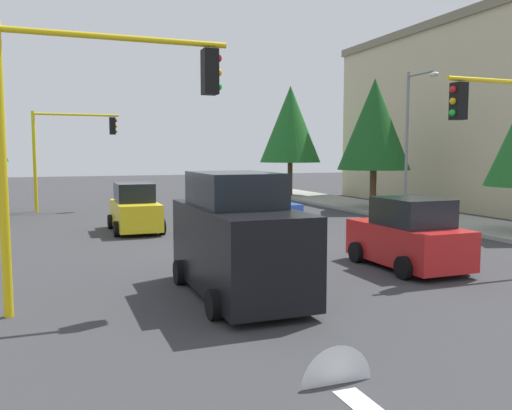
# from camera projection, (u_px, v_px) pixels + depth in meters

# --- Properties ---
(ground_plane) EXTENTS (120.00, 120.00, 0.00)m
(ground_plane) POSITION_uv_depth(u_px,v_px,m) (256.00, 245.00, 18.71)
(ground_plane) COLOR #353538
(sidewalk_kerb) EXTENTS (80.00, 4.00, 0.15)m
(sidewalk_kerb) POSITION_uv_depth(u_px,v_px,m) (414.00, 215.00, 27.07)
(sidewalk_kerb) COLOR gray
(sidewalk_kerb) RESTS_ON ground
(lane_arrow_near) EXTENTS (2.40, 1.10, 1.10)m
(lane_arrow_near) POSITION_uv_depth(u_px,v_px,m) (356.00, 400.00, 6.94)
(lane_arrow_near) COLOR silver
(lane_arrow_near) RESTS_ON ground
(apartment_block) EXTENTS (17.54, 9.30, 10.83)m
(apartment_block) POSITION_uv_depth(u_px,v_px,m) (474.00, 118.00, 33.72)
(apartment_block) COLOR #C6B793
(apartment_block) RESTS_ON ground
(traffic_signal_near_right) EXTENTS (0.36, 4.59, 5.67)m
(traffic_signal_near_right) POSITION_uv_depth(u_px,v_px,m) (98.00, 113.00, 10.72)
(traffic_signal_near_right) COLOR yellow
(traffic_signal_near_right) RESTS_ON ground
(traffic_signal_far_right) EXTENTS (0.36, 4.59, 5.46)m
(traffic_signal_far_right) POSITION_uv_depth(u_px,v_px,m) (70.00, 141.00, 29.34)
(traffic_signal_far_right) COLOR yellow
(traffic_signal_far_right) RESTS_ON ground
(street_lamp_curbside) EXTENTS (2.15, 0.28, 7.00)m
(street_lamp_curbside) POSITION_uv_depth(u_px,v_px,m) (412.00, 128.00, 24.91)
(street_lamp_curbside) COLOR slate
(street_lamp_curbside) RESTS_ON ground
(tree_roadside_mid) EXTENTS (3.98, 3.98, 7.26)m
(tree_roadside_mid) POSITION_uv_depth(u_px,v_px,m) (374.00, 125.00, 29.23)
(tree_roadside_mid) COLOR brown
(tree_roadside_mid) RESTS_ON ground
(tree_roadside_far) EXTENTS (4.38, 4.38, 8.01)m
(tree_roadside_far) POSITION_uv_depth(u_px,v_px,m) (290.00, 124.00, 38.30)
(tree_roadside_far) COLOR brown
(tree_roadside_far) RESTS_ON ground
(delivery_van_black) EXTENTS (4.80, 2.22, 2.77)m
(delivery_van_black) POSITION_uv_depth(u_px,v_px,m) (237.00, 239.00, 11.94)
(delivery_van_black) COLOR black
(delivery_van_black) RESTS_ON ground
(car_yellow) EXTENTS (3.77, 1.96, 1.98)m
(car_yellow) POSITION_uv_depth(u_px,v_px,m) (135.00, 210.00, 21.82)
(car_yellow) COLOR yellow
(car_yellow) RESTS_ON ground
(car_red) EXTENTS (3.67, 2.07, 1.98)m
(car_red) POSITION_uv_depth(u_px,v_px,m) (408.00, 236.00, 14.83)
(car_red) COLOR red
(car_red) RESTS_ON ground
(car_blue) EXTENTS (1.93, 3.67, 1.98)m
(car_blue) POSITION_uv_depth(u_px,v_px,m) (253.00, 213.00, 20.70)
(car_blue) COLOR blue
(car_blue) RESTS_ON ground
(car_green) EXTENTS (3.82, 2.05, 1.98)m
(car_green) POSITION_uv_depth(u_px,v_px,m) (256.00, 199.00, 26.96)
(car_green) COLOR #1E7238
(car_green) RESTS_ON ground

